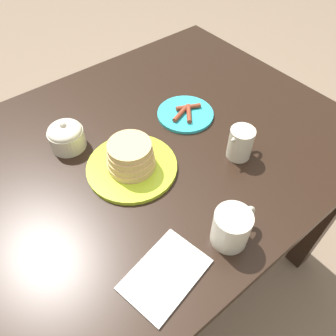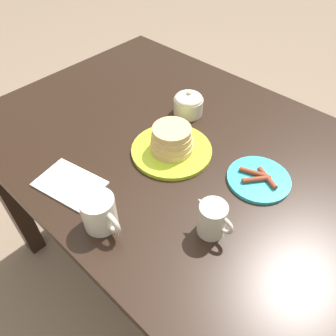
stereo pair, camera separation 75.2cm
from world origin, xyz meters
name	(u,v)px [view 1 (the left image)]	position (x,y,z in m)	size (l,w,h in m)	color
ground_plane	(143,273)	(0.00, 0.00, 0.00)	(8.00, 8.00, 0.00)	#7A6651
dining_table	(130,185)	(0.00, 0.00, 0.64)	(1.31, 0.89, 0.76)	black
pancake_plate	(131,160)	(-0.01, -0.05, 0.80)	(0.24, 0.24, 0.09)	#AAC628
side_plate_bacon	(185,114)	(0.24, 0.03, 0.77)	(0.17, 0.17, 0.02)	#2DADBC
coffee_mug	(232,227)	(0.04, -0.35, 0.81)	(0.11, 0.08, 0.09)	beige
creamer_pitcher	(241,143)	(0.24, -0.18, 0.81)	(0.10, 0.06, 0.10)	beige
sugar_bowl	(66,136)	(-0.10, 0.13, 0.80)	(0.10, 0.10, 0.09)	beige
napkin	(165,274)	(-0.12, -0.32, 0.77)	(0.19, 0.15, 0.01)	white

